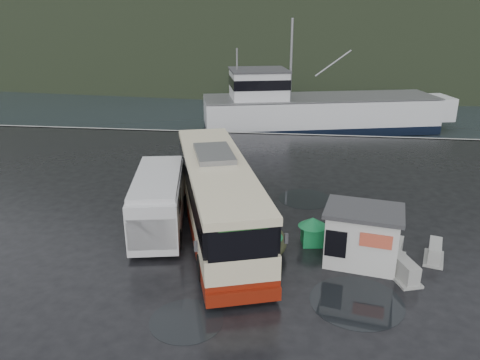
# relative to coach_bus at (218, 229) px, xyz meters

# --- Properties ---
(ground) EXTENTS (160.00, 160.00, 0.00)m
(ground) POSITION_rel_coach_bus_xyz_m (0.63, -1.24, 0.00)
(ground) COLOR black
(ground) RESTS_ON ground
(harbor_water) EXTENTS (300.00, 180.00, 0.02)m
(harbor_water) POSITION_rel_coach_bus_xyz_m (0.63, 108.76, 0.00)
(harbor_water) COLOR black
(harbor_water) RESTS_ON ground
(quay_edge) EXTENTS (160.00, 0.60, 1.50)m
(quay_edge) POSITION_rel_coach_bus_xyz_m (0.63, 18.76, 0.00)
(quay_edge) COLOR #999993
(quay_edge) RESTS_ON ground
(headland) EXTENTS (780.00, 540.00, 570.00)m
(headland) POSITION_rel_coach_bus_xyz_m (10.63, 248.76, 0.00)
(headland) COLOR black
(headland) RESTS_ON ground
(coach_bus) EXTENTS (6.98, 13.42, 3.69)m
(coach_bus) POSITION_rel_coach_bus_xyz_m (0.00, 0.00, 0.00)
(coach_bus) COLOR beige
(coach_bus) RESTS_ON ground
(white_van) EXTENTS (3.49, 6.94, 2.77)m
(white_van) POSITION_rel_coach_bus_xyz_m (-2.85, -0.15, 0.00)
(white_van) COLOR silver
(white_van) RESTS_ON ground
(waste_bin_left) EXTENTS (1.20, 1.20, 1.55)m
(waste_bin_left) POSITION_rel_coach_bus_xyz_m (2.42, -2.62, 0.00)
(waste_bin_left) COLOR #167D41
(waste_bin_left) RESTS_ON ground
(waste_bin_right) EXTENTS (1.07, 1.07, 1.31)m
(waste_bin_right) POSITION_rel_coach_bus_xyz_m (4.48, -0.95, 0.00)
(waste_bin_right) COLOR #167D41
(waste_bin_right) RESTS_ON ground
(dome_tent) EXTENTS (2.26, 3.00, 1.11)m
(dome_tent) POSITION_rel_coach_bus_xyz_m (2.35, -2.03, 0.00)
(dome_tent) COLOR #353721
(dome_tent) RESTS_ON ground
(ticket_kiosk) EXTENTS (3.54, 2.94, 2.45)m
(ticket_kiosk) POSITION_rel_coach_bus_xyz_m (6.46, -2.35, 0.00)
(ticket_kiosk) COLOR silver
(ticket_kiosk) RESTS_ON ground
(jersey_barrier_a) EXTENTS (1.34, 1.88, 0.85)m
(jersey_barrier_a) POSITION_rel_coach_bus_xyz_m (8.00, -3.45, 0.00)
(jersey_barrier_a) COLOR #999993
(jersey_barrier_a) RESTS_ON ground
(jersey_barrier_b) EXTENTS (1.37, 1.93, 0.87)m
(jersey_barrier_b) POSITION_rel_coach_bus_xyz_m (7.87, -2.13, 0.00)
(jersey_barrier_b) COLOR #999993
(jersey_barrier_b) RESTS_ON ground
(jersey_barrier_c) EXTENTS (1.20, 1.73, 0.79)m
(jersey_barrier_c) POSITION_rel_coach_bus_xyz_m (9.62, -1.80, 0.00)
(jersey_barrier_c) COLOR #999993
(jersey_barrier_c) RESTS_ON ground
(fishing_trawler) EXTENTS (27.45, 12.10, 10.73)m
(fishing_trawler) POSITION_rel_coach_bus_xyz_m (5.91, 26.10, 0.00)
(fishing_trawler) COLOR silver
(fishing_trawler) RESTS_ON ground
(puddles) EXTENTS (8.95, 14.32, 0.01)m
(puddles) POSITION_rel_coach_bus_xyz_m (4.01, -2.55, 0.00)
(puddles) COLOR black
(puddles) RESTS_ON ground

